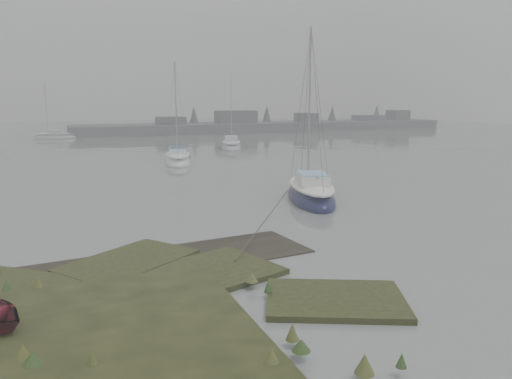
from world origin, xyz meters
name	(u,v)px	position (x,y,z in m)	size (l,w,h in m)	color
ground	(134,163)	(0.00, 30.00, 0.00)	(160.00, 160.00, 0.00)	slate
far_shoreline	(274,126)	(26.84, 61.90, 0.85)	(60.00, 8.00, 4.15)	#4C4F51
sailboat_main	(311,194)	(6.15, 11.32, 0.29)	(4.12, 6.99, 9.37)	#0E1035
sailboat_white	(178,160)	(3.23, 28.37, 0.27)	(3.22, 6.43, 8.68)	white
sailboat_far_b	(231,146)	(11.14, 37.83, 0.26)	(3.90, 6.35, 8.51)	#AEB5B9
sailboat_far_c	(54,137)	(-5.79, 58.52, 0.23)	(5.62, 2.91, 7.57)	silver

